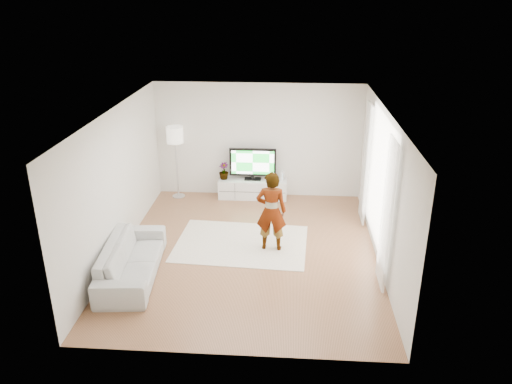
# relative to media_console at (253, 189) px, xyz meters

# --- Properties ---
(floor) EXTENTS (6.00, 6.00, 0.00)m
(floor) POSITION_rel_media_console_xyz_m (0.12, -2.76, -0.24)
(floor) COLOR #A9704C
(floor) RESTS_ON ground
(ceiling) EXTENTS (6.00, 6.00, 0.00)m
(ceiling) POSITION_rel_media_console_xyz_m (0.12, -2.76, 2.56)
(ceiling) COLOR white
(ceiling) RESTS_ON wall_back
(wall_left) EXTENTS (0.02, 6.00, 2.80)m
(wall_left) POSITION_rel_media_console_xyz_m (-2.38, -2.76, 1.16)
(wall_left) COLOR silver
(wall_left) RESTS_ON floor
(wall_right) EXTENTS (0.02, 6.00, 2.80)m
(wall_right) POSITION_rel_media_console_xyz_m (2.62, -2.76, 1.16)
(wall_right) COLOR silver
(wall_right) RESTS_ON floor
(wall_back) EXTENTS (5.00, 0.02, 2.80)m
(wall_back) POSITION_rel_media_console_xyz_m (0.12, 0.24, 1.16)
(wall_back) COLOR silver
(wall_back) RESTS_ON floor
(wall_front) EXTENTS (5.00, 0.02, 2.80)m
(wall_front) POSITION_rel_media_console_xyz_m (0.12, -5.76, 1.16)
(wall_front) COLOR silver
(wall_front) RESTS_ON floor
(window) EXTENTS (0.01, 2.60, 2.50)m
(window) POSITION_rel_media_console_xyz_m (2.60, -2.46, 1.21)
(window) COLOR white
(window) RESTS_ON wall_right
(curtain_near) EXTENTS (0.04, 0.70, 2.60)m
(curtain_near) POSITION_rel_media_console_xyz_m (2.52, -3.76, 1.11)
(curtain_near) COLOR white
(curtain_near) RESTS_ON floor
(curtain_far) EXTENTS (0.04, 0.70, 2.60)m
(curtain_far) POSITION_rel_media_console_xyz_m (2.52, -1.16, 1.11)
(curtain_far) COLOR white
(curtain_far) RESTS_ON floor
(media_console) EXTENTS (1.67, 0.48, 0.47)m
(media_console) POSITION_rel_media_console_xyz_m (0.00, 0.00, 0.00)
(media_console) COLOR silver
(media_console) RESTS_ON floor
(television) EXTENTS (1.13, 0.22, 0.79)m
(television) POSITION_rel_media_console_xyz_m (-0.00, 0.03, 0.66)
(television) COLOR black
(television) RESTS_ON media_console
(game_console) EXTENTS (0.09, 0.19, 0.24)m
(game_console) POSITION_rel_media_console_xyz_m (0.73, -0.00, 0.36)
(game_console) COLOR white
(game_console) RESTS_ON media_console
(potted_plant) EXTENTS (0.29, 0.29, 0.42)m
(potted_plant) POSITION_rel_media_console_xyz_m (-0.71, 0.00, 0.45)
(potted_plant) COLOR #3F7238
(potted_plant) RESTS_ON media_console
(rug) EXTENTS (2.74, 2.04, 0.01)m
(rug) POSITION_rel_media_console_xyz_m (-0.05, -2.43, -0.23)
(rug) COLOR white
(rug) RESTS_ON floor
(player) EXTENTS (0.60, 0.41, 1.62)m
(player) POSITION_rel_media_console_xyz_m (0.56, -2.60, 0.59)
(player) COLOR #334772
(player) RESTS_ON rug
(sofa) EXTENTS (1.08, 2.33, 0.66)m
(sofa) POSITION_rel_media_console_xyz_m (-1.89, -3.78, 0.09)
(sofa) COLOR beige
(sofa) RESTS_ON floor
(floor_lamp) EXTENTS (0.40, 0.40, 1.79)m
(floor_lamp) POSITION_rel_media_console_xyz_m (-1.86, -0.06, 1.28)
(floor_lamp) COLOR silver
(floor_lamp) RESTS_ON floor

